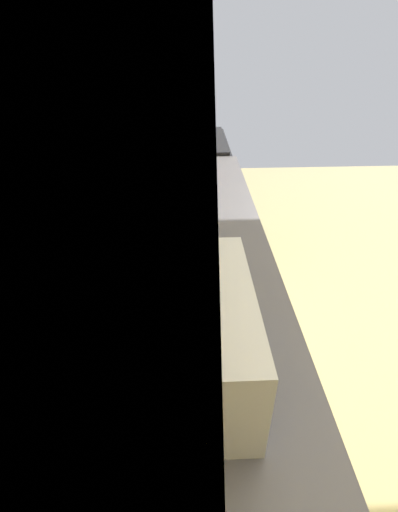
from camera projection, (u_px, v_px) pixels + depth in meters
The scene contains 5 objects.
wall_back at pixel (55, 162), 1.06m from camera, with size 4.52×0.12×2.73m, color #DDC576.
counter_run at pixel (196, 472), 1.25m from camera, with size 3.58×0.67×0.90m.
oven_range at pixel (185, 196), 2.99m from camera, with size 0.65×0.64×1.08m.
microwave at pixel (187, 334), 0.97m from camera, with size 0.51×0.34×0.27m.
bowl at pixel (193, 171), 2.18m from camera, with size 0.18×0.18×0.06m.
Camera 1 is at (-1.05, 1.14, 1.74)m, focal length 26.59 mm.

